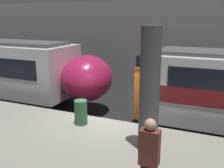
# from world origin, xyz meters

# --- Properties ---
(ground_plane) EXTENTS (120.00, 120.00, 0.00)m
(ground_plane) POSITION_xyz_m (0.00, 0.00, 0.00)
(ground_plane) COLOR black
(platform) EXTENTS (40.00, 4.92, 0.96)m
(platform) POSITION_xyz_m (0.00, -2.46, 0.48)
(platform) COLOR gray
(platform) RESTS_ON ground
(station_rear_barrier) EXTENTS (50.00, 0.15, 5.46)m
(station_rear_barrier) POSITION_xyz_m (0.00, 6.40, 2.73)
(station_rear_barrier) COLOR #939399
(station_rear_barrier) RESTS_ON ground
(support_pillar_near) EXTENTS (0.55, 0.55, 3.39)m
(support_pillar_near) POSITION_xyz_m (2.19, -1.60, 2.66)
(support_pillar_near) COLOR #47474C
(support_pillar_near) RESTS_ON platform
(person_waiting) EXTENTS (0.38, 0.24, 1.75)m
(person_waiting) POSITION_xyz_m (2.80, -3.66, 1.89)
(person_waiting) COLOR black
(person_waiting) RESTS_ON platform
(trash_bin) EXTENTS (0.44, 0.44, 0.85)m
(trash_bin) POSITION_xyz_m (-0.40, -0.81, 1.38)
(trash_bin) COLOR #2D5B38
(trash_bin) RESTS_ON platform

